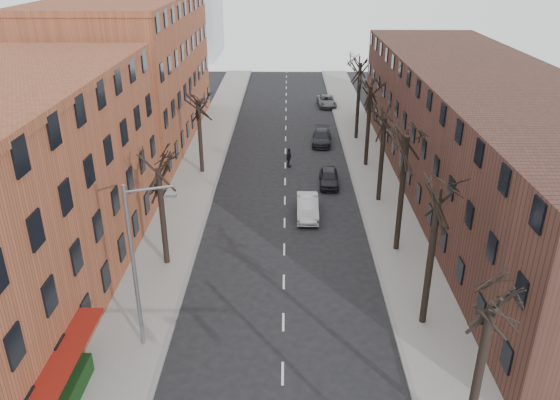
{
  "coord_description": "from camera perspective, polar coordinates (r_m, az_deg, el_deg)",
  "views": [
    {
      "loc": [
        0.15,
        -12.41,
        18.58
      ],
      "look_at": [
        -0.28,
        19.37,
        4.0
      ],
      "focal_mm": 35.0,
      "sensor_mm": 36.0,
      "label": 1
    }
  ],
  "objects": [
    {
      "name": "sidewalk_right",
      "position": [
        51.5,
        9.5,
        3.23
      ],
      "size": [
        4.0,
        90.0,
        0.15
      ],
      "primitive_type": "cube",
      "color": "gray",
      "rests_on": "ground"
    },
    {
      "name": "parked_car_far",
      "position": [
        72.58,
        4.89,
        10.27
      ],
      "size": [
        2.5,
        4.95,
        1.34
      ],
      "primitive_type": "imported",
      "rotation": [
        0.0,
        0.0,
        0.06
      ],
      "color": "#5B5D63",
      "rests_on": "ground"
    },
    {
      "name": "parked_car_mid",
      "position": [
        57.8,
        4.38,
        6.55
      ],
      "size": [
        2.36,
        4.98,
        1.4
      ],
      "primitive_type": "imported",
      "rotation": [
        0.0,
        0.0,
        -0.08
      ],
      "color": "black",
      "rests_on": "ground"
    },
    {
      "name": "streetlight",
      "position": [
        27.17,
        -14.75,
        -6.23
      ],
      "size": [
        2.45,
        0.22,
        9.03
      ],
      "color": "slate",
      "rests_on": "ground"
    },
    {
      "name": "sidewalk_left",
      "position": [
        51.55,
        -8.39,
        3.33
      ],
      "size": [
        4.0,
        90.0,
        0.15
      ],
      "primitive_type": "cube",
      "color": "gray",
      "rests_on": "ground"
    },
    {
      "name": "parked_car_near",
      "position": [
        47.34,
        5.14,
        2.34
      ],
      "size": [
        1.82,
        4.18,
        1.4
      ],
      "primitive_type": "imported",
      "rotation": [
        0.0,
        0.0,
        -0.04
      ],
      "color": "black",
      "rests_on": "ground"
    },
    {
      "name": "tree_right_d",
      "position": [
        45.1,
        10.21,
        -0.11
      ],
      "size": [
        5.2,
        5.2,
        10.0
      ],
      "primitive_type": null,
      "color": "black",
      "rests_on": "ground"
    },
    {
      "name": "tree_right_f",
      "position": [
        59.86,
        7.93,
        6.32
      ],
      "size": [
        5.2,
        5.2,
        11.6
      ],
      "primitive_type": null,
      "color": "black",
      "rests_on": "ground"
    },
    {
      "name": "tree_left_a",
      "position": [
        36.47,
        -11.69,
        -6.56
      ],
      "size": [
        5.2,
        5.2,
        9.5
      ],
      "primitive_type": null,
      "color": "black",
      "rests_on": "ground"
    },
    {
      "name": "pedestrian_crossing",
      "position": [
        51.19,
        0.93,
        4.45
      ],
      "size": [
        0.8,
        1.17,
        1.84
      ],
      "primitive_type": "imported",
      "rotation": [
        0.0,
        0.0,
        1.21
      ],
      "color": "black",
      "rests_on": "ground"
    },
    {
      "name": "tree_right_e",
      "position": [
        52.39,
        8.91,
        3.56
      ],
      "size": [
        5.2,
        5.2,
        10.8
      ],
      "primitive_type": null,
      "color": "black",
      "rests_on": "ground"
    },
    {
      "name": "building_right",
      "position": [
        47.27,
        20.46,
        6.37
      ],
      "size": [
        12.0,
        50.0,
        10.0
      ],
      "primitive_type": "cube",
      "color": "#462920",
      "rests_on": "ground"
    },
    {
      "name": "silver_sedan",
      "position": [
        41.63,
        2.9,
        -0.74
      ],
      "size": [
        1.64,
        4.63,
        1.52
      ],
      "primitive_type": "imported",
      "rotation": [
        0.0,
        0.0,
        -0.01
      ],
      "color": "#B0B2B8",
      "rests_on": "ground"
    },
    {
      "name": "tree_right_b",
      "position": [
        31.57,
        14.61,
        -12.35
      ],
      "size": [
        5.2,
        5.2,
        10.8
      ],
      "primitive_type": null,
      "color": "black",
      "rests_on": "ground"
    },
    {
      "name": "building_left_far",
      "position": [
        59.81,
        -15.29,
        12.63
      ],
      "size": [
        12.0,
        28.0,
        14.0
      ],
      "primitive_type": "cube",
      "color": "brown",
      "rests_on": "ground"
    },
    {
      "name": "tree_left_b",
      "position": [
        50.59,
        -8.11,
        2.84
      ],
      "size": [
        5.2,
        5.2,
        9.5
      ],
      "primitive_type": null,
      "color": "black",
      "rests_on": "ground"
    },
    {
      "name": "tree_right_c",
      "position": [
        38.1,
        12.0,
        -5.15
      ],
      "size": [
        5.2,
        5.2,
        11.6
      ],
      "primitive_type": null,
      "color": "black",
      "rests_on": "ground"
    }
  ]
}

